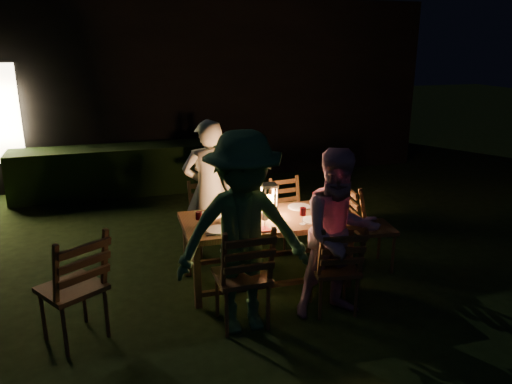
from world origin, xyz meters
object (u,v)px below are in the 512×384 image
object	(u,v)px
chair_spare	(75,306)
person_house_side	(209,190)
dining_table	(266,224)
bottle_table	(243,207)
chair_near_right	(334,283)
bottle_bucket_a	(209,156)
bottle_bucket_b	(215,154)
chair_end	(370,241)
person_opp_right	(339,235)
chair_near_left	(243,293)
person_opp_left	(243,234)
chair_far_right	(290,227)
ice_bucket	(212,158)
side_table	(212,171)
lantern	(269,202)
chair_far_left	(211,235)

from	to	relation	value
chair_spare	person_house_side	world-z (taller)	person_house_side
dining_table	bottle_table	xyz separation A→B (m)	(-0.25, 0.01, 0.21)
chair_near_right	bottle_table	world-z (taller)	bottle_table
bottle_bucket_a	bottle_table	bearing A→B (deg)	-93.53
bottle_bucket_b	chair_end	bearing A→B (deg)	-63.38
chair_end	person_opp_right	xyz separation A→B (m)	(-0.80, -0.80, 0.48)
chair_end	bottle_bucket_b	bearing A→B (deg)	-145.91
chair_spare	person_house_side	bearing A→B (deg)	11.81
chair_end	bottle_bucket_b	distance (m)	2.81
bottle_bucket_a	chair_near_left	bearing A→B (deg)	-96.62
person_house_side	chair_spare	bearing A→B (deg)	45.01
dining_table	person_opp_left	world-z (taller)	person_opp_left
dining_table	chair_near_right	size ratio (longest dim) A/B	1.85
person_opp_left	chair_far_right	bearing A→B (deg)	57.88
dining_table	ice_bucket	xyz separation A→B (m)	(-0.06, 2.39, 0.18)
person_opp_left	side_table	distance (m)	3.24
bottle_table	bottle_bucket_b	size ratio (longest dim) A/B	0.88
bottle_table	bottle_bucket_a	distance (m)	2.35
person_house_side	lantern	bearing A→B (deg)	123.00
chair_far_right	person_opp_right	world-z (taller)	person_opp_right
side_table	bottle_bucket_a	bearing A→B (deg)	-141.34
side_table	chair_end	bearing A→B (deg)	-62.07
chair_far_right	bottle_bucket_b	bearing A→B (deg)	-77.89
bottle_table	chair_end	bearing A→B (deg)	-1.22
person_house_side	side_table	distance (m)	1.62
chair_near_left	bottle_bucket_a	distance (m)	3.19
chair_end	person_house_side	distance (m)	1.93
chair_far_left	person_opp_left	xyz separation A→B (m)	(-0.03, -1.59, 0.62)
chair_spare	lantern	world-z (taller)	lantern
chair_far_right	chair_spare	distance (m)	2.80
chair_near_left	chair_end	distance (m)	1.85
person_house_side	person_opp_left	xyz separation A→B (m)	(-0.04, -1.64, 0.08)
chair_near_left	bottle_table	distance (m)	0.97
lantern	person_opp_left	bearing A→B (deg)	-121.20
person_opp_right	ice_bucket	xyz separation A→B (m)	(-0.49, 3.22, 0.02)
bottle_bucket_a	bottle_bucket_b	xyz separation A→B (m)	(0.10, 0.08, 0.00)
chair_far_left	person_house_side	distance (m)	0.54
chair_far_left	ice_bucket	xyz separation A→B (m)	(0.38, 1.61, 0.54)
person_opp_right	dining_table	bearing A→B (deg)	118.76
person_opp_right	bottle_bucket_a	xyz separation A→B (m)	(-0.54, 3.18, 0.07)
person_opp_right	person_opp_left	world-z (taller)	person_opp_left
chair_near_left	person_opp_left	size ratio (longest dim) A/B	0.58
chair_far_right	side_table	distance (m)	1.79
dining_table	person_house_side	size ratio (longest dim) A/B	1.06
chair_end	side_table	bearing A→B (deg)	-144.60
person_opp_left	chair_end	bearing A→B (deg)	26.10
bottle_bucket_a	bottle_bucket_b	size ratio (longest dim) A/B	1.00
lantern	bottle_bucket_b	distance (m)	2.39
bottle_table	side_table	size ratio (longest dim) A/B	0.39
dining_table	chair_far_right	bearing A→B (deg)	54.54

